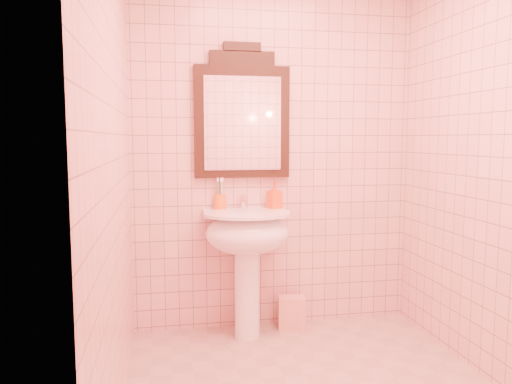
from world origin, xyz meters
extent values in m
cube|color=beige|center=(0.00, 1.10, 1.25)|extent=(2.00, 0.02, 2.50)
cylinder|color=white|center=(-0.23, 0.88, 0.35)|extent=(0.17, 0.17, 0.70)
ellipsoid|color=white|center=(-0.23, 0.86, 0.72)|extent=(0.56, 0.46, 0.28)
cube|color=white|center=(-0.23, 1.03, 0.83)|extent=(0.56, 0.15, 0.05)
cylinder|color=white|center=(-0.23, 0.86, 0.85)|extent=(0.58, 0.58, 0.02)
cylinder|color=white|center=(-0.23, 1.03, 0.91)|extent=(0.04, 0.04, 0.09)
cylinder|color=white|center=(-0.23, 0.97, 0.94)|extent=(0.02, 0.10, 0.02)
cylinder|color=white|center=(-0.23, 0.92, 0.93)|extent=(0.02, 0.02, 0.04)
cube|color=white|center=(-0.23, 1.04, 0.96)|extent=(0.02, 0.07, 0.01)
cube|color=black|center=(-0.23, 1.08, 1.46)|extent=(0.66, 0.05, 0.77)
cube|color=black|center=(-0.23, 1.08, 1.90)|extent=(0.45, 0.05, 0.10)
cube|color=black|center=(-0.23, 1.08, 1.97)|extent=(0.26, 0.05, 0.06)
cube|color=white|center=(-0.23, 1.05, 1.45)|extent=(0.53, 0.01, 0.64)
cylinder|color=orange|center=(-0.39, 1.05, 0.91)|extent=(0.08, 0.08, 0.10)
cylinder|color=silver|center=(-0.38, 1.05, 0.96)|extent=(0.01, 0.01, 0.19)
cylinder|color=#338CD8|center=(-0.39, 1.07, 0.96)|extent=(0.01, 0.01, 0.19)
cylinder|color=#E5334C|center=(-0.41, 1.06, 0.96)|extent=(0.01, 0.01, 0.19)
cylinder|color=#3FBF59|center=(-0.41, 1.04, 0.96)|extent=(0.01, 0.01, 0.19)
cylinder|color=#D8CC4C|center=(-0.39, 1.04, 0.96)|extent=(0.01, 0.01, 0.19)
imported|color=#DF4D12|center=(-0.02, 1.01, 0.95)|extent=(0.11, 0.11, 0.18)
cube|color=#EDA38B|center=(0.10, 0.97, 0.12)|extent=(0.21, 0.16, 0.23)
camera|label=1|loc=(-0.77, -2.36, 1.35)|focal=35.00mm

